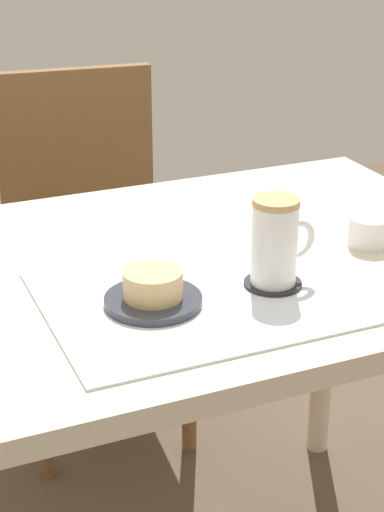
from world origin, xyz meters
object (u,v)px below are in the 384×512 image
at_px(coffee_mug, 276,241).
at_px(sugar_bowl, 369,231).
at_px(wooden_chair, 89,237).
at_px(pastry_plate, 153,301).
at_px(dining_table, 189,307).
at_px(pastry, 153,284).

bearing_deg(coffee_mug, sugar_bowl, 19.91).
height_order(coffee_mug, sugar_bowl, coffee_mug).
height_order(wooden_chair, pastry_plate, wooden_chair).
relative_size(pastry_plate, sugar_bowl, 2.03).
xyz_separation_m(coffee_mug, sugar_bowl, (0.22, 0.08, -0.05)).
xyz_separation_m(pastry_plate, coffee_mug, (0.19, -0.01, 0.07)).
height_order(dining_table, wooden_chair, wooden_chair).
bearing_deg(pastry_plate, pastry, 0.00).
distance_m(wooden_chair, coffee_mug, 0.91).
bearing_deg(coffee_mug, pastry_plate, 176.66).
distance_m(dining_table, sugar_bowl, 0.33).
xyz_separation_m(dining_table, pastry, (-0.11, -0.14, 0.13)).
height_order(wooden_chair, coffee_mug, wooden_chair).
relative_size(dining_table, sugar_bowl, 15.28).
relative_size(wooden_chair, coffee_mug, 6.57).
bearing_deg(pastry_plate, dining_table, 49.98).
relative_size(pastry, coffee_mug, 0.65).
relative_size(pastry_plate, pastry, 1.65).
height_order(wooden_chair, pastry, wooden_chair).
distance_m(pastry_plate, coffee_mug, 0.20).
height_order(pastry_plate, pastry, pastry).
xyz_separation_m(wooden_chair, coffee_mug, (0.04, -0.85, 0.31)).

